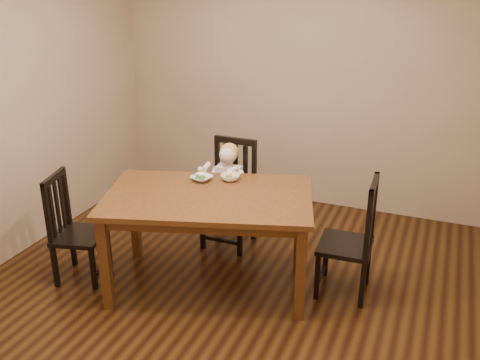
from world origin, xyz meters
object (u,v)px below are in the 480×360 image
at_px(chair_left, 74,230).
at_px(bowl_peas, 202,178).
at_px(chair_child, 230,195).
at_px(bowl_veg, 230,177).
at_px(toddler, 228,184).
at_px(dining_table, 208,206).
at_px(chair_right, 352,240).

xyz_separation_m(chair_left, bowl_peas, (0.91, 0.57, 0.39)).
xyz_separation_m(chair_child, chair_left, (-0.96, -1.07, -0.04)).
bearing_deg(bowl_veg, toddler, 115.85).
bearing_deg(bowl_veg, bowl_peas, -155.93).
height_order(chair_left, bowl_veg, chair_left).
xyz_separation_m(dining_table, bowl_veg, (0.04, 0.35, 0.12)).
bearing_deg(chair_left, chair_child, 123.72).
distance_m(dining_table, bowl_veg, 0.37).
xyz_separation_m(dining_table, chair_right, (1.10, 0.31, -0.24)).
relative_size(dining_table, bowl_peas, 10.74).
xyz_separation_m(chair_child, toddler, (-0.00, -0.05, 0.13)).
bearing_deg(toddler, bowl_veg, 116.11).
relative_size(dining_table, chair_left, 1.97).
height_order(bowl_peas, bowl_veg, bowl_veg).
relative_size(dining_table, chair_child, 1.82).
bearing_deg(chair_left, bowl_peas, 107.60).
relative_size(chair_child, bowl_peas, 5.91).
bearing_deg(toddler, chair_right, 162.47).
height_order(chair_left, toddler, chair_left).
distance_m(chair_child, chair_right, 1.30).
distance_m(toddler, bowl_veg, 0.45).
bearing_deg(toddler, bowl_peas, 84.00).
relative_size(dining_table, toddler, 3.56).
bearing_deg(toddler, chair_left, 46.81).
height_order(toddler, bowl_veg, toddler).
bearing_deg(bowl_veg, chair_child, 112.90).
xyz_separation_m(dining_table, toddler, (-0.13, 0.70, -0.10)).
height_order(chair_right, bowl_peas, chair_right).
bearing_deg(chair_child, bowl_veg, 113.16).
bearing_deg(chair_right, dining_table, 102.89).
bearing_deg(toddler, dining_table, 100.63).
distance_m(chair_child, bowl_veg, 0.56).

